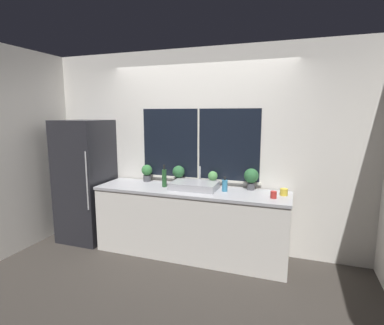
{
  "coord_description": "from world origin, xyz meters",
  "views": [
    {
      "loc": [
        1.25,
        -3.21,
        1.84
      ],
      "look_at": [
        0.02,
        0.31,
        1.23
      ],
      "focal_mm": 28.0,
      "sensor_mm": 36.0,
      "label": 1
    }
  ],
  "objects": [
    {
      "name": "soap_bottle",
      "position": [
        0.44,
        0.35,
        0.96
      ],
      "size": [
        0.07,
        0.07,
        0.18
      ],
      "color": "teal",
      "rests_on": "counter"
    },
    {
      "name": "potted_plant_center_left",
      "position": [
        -0.26,
        0.54,
        1.04
      ],
      "size": [
        0.17,
        0.17,
        0.25
      ],
      "color": "#4C4C51",
      "rests_on": "counter"
    },
    {
      "name": "wall_back",
      "position": [
        0.0,
        0.68,
        1.35
      ],
      "size": [
        8.0,
        0.09,
        2.7
      ],
      "color": "silver",
      "rests_on": "ground_plane"
    },
    {
      "name": "wall_right",
      "position": [
        2.24,
        1.5,
        1.35
      ],
      "size": [
        0.06,
        7.0,
        2.7
      ],
      "color": "silver",
      "rests_on": "ground_plane"
    },
    {
      "name": "bottle_tall",
      "position": [
        -0.37,
        0.32,
        1.01
      ],
      "size": [
        0.06,
        0.06,
        0.3
      ],
      "color": "#235128",
      "rests_on": "counter"
    },
    {
      "name": "refrigerator",
      "position": [
        -1.63,
        0.32,
        0.88
      ],
      "size": [
        0.66,
        0.7,
        1.75
      ],
      "color": "#232328",
      "rests_on": "ground_plane"
    },
    {
      "name": "ground_plane",
      "position": [
        0.0,
        0.0,
        0.0
      ],
      "size": [
        14.0,
        14.0,
        0.0
      ],
      "primitive_type": "plane",
      "color": "#38332D"
    },
    {
      "name": "counter",
      "position": [
        0.0,
        0.31,
        0.44
      ],
      "size": [
        2.5,
        0.64,
        0.88
      ],
      "color": "white",
      "rests_on": "ground_plane"
    },
    {
      "name": "sink",
      "position": [
        0.05,
        0.34,
        0.93
      ],
      "size": [
        0.59,
        0.43,
        0.26
      ],
      "color": "#ADADB2",
      "rests_on": "counter"
    },
    {
      "name": "potted_plant_center_right",
      "position": [
        0.23,
        0.54,
        1.0
      ],
      "size": [
        0.13,
        0.13,
        0.21
      ],
      "color": "#4C4C51",
      "rests_on": "counter"
    },
    {
      "name": "potted_plant_far_left",
      "position": [
        -0.74,
        0.54,
        1.02
      ],
      "size": [
        0.15,
        0.15,
        0.24
      ],
      "color": "#4C4C51",
      "rests_on": "counter"
    },
    {
      "name": "wall_left",
      "position": [
        -2.24,
        1.5,
        1.35
      ],
      "size": [
        0.06,
        7.0,
        2.7
      ],
      "color": "silver",
      "rests_on": "ground_plane"
    },
    {
      "name": "mug_red",
      "position": [
        1.04,
        0.23,
        0.93
      ],
      "size": [
        0.07,
        0.07,
        0.08
      ],
      "color": "#B72D28",
      "rests_on": "counter"
    },
    {
      "name": "mug_yellow",
      "position": [
        1.15,
        0.4,
        0.93
      ],
      "size": [
        0.09,
        0.09,
        0.08
      ],
      "color": "gold",
      "rests_on": "counter"
    },
    {
      "name": "potted_plant_far_right",
      "position": [
        0.74,
        0.54,
        1.05
      ],
      "size": [
        0.19,
        0.19,
        0.27
      ],
      "color": "#4C4C51",
      "rests_on": "counter"
    }
  ]
}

